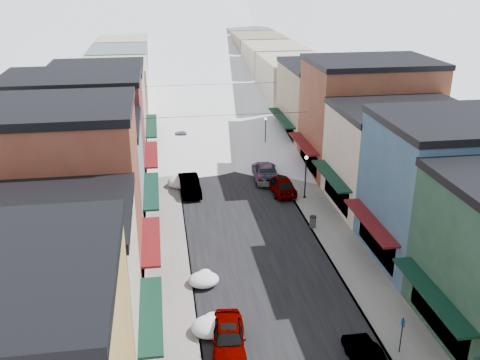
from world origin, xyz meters
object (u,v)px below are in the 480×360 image
object	(u,v)px
car_dark_hatch	(190,185)
trash_can	(313,222)
streetlamp_near	(306,171)
car_green_sedan	(366,358)
car_silver_sedan	(229,338)

from	to	relation	value
car_dark_hatch	trash_can	bearing A→B (deg)	-47.12
trash_can	streetlamp_near	size ratio (longest dim) A/B	0.23
trash_can	streetlamp_near	xyz separation A→B (m)	(0.92, 5.89, 2.07)
car_green_sedan	car_dark_hatch	bearing A→B (deg)	-73.35
car_silver_sedan	car_green_sedan	distance (m)	7.46
car_green_sedan	streetlamp_near	xyz separation A→B (m)	(2.62, 22.06, 2.04)
car_silver_sedan	car_green_sedan	xyz separation A→B (m)	(7.00, -2.58, -0.12)
car_silver_sedan	streetlamp_near	distance (m)	21.81
streetlamp_near	car_dark_hatch	bearing A→B (deg)	163.61
car_dark_hatch	trash_can	distance (m)	12.94
car_silver_sedan	streetlamp_near	size ratio (longest dim) A/B	1.13
trash_can	car_green_sedan	bearing A→B (deg)	-96.00
car_green_sedan	trash_can	bearing A→B (deg)	-96.37
car_dark_hatch	car_green_sedan	distance (m)	26.24
car_dark_hatch	car_green_sedan	size ratio (longest dim) A/B	1.21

